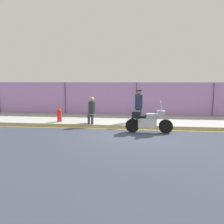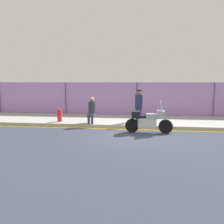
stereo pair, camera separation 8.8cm
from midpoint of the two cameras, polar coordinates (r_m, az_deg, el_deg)
The scene contains 8 objects.
ground_plane at distance 9.66m, azimuth 6.35°, elevation -5.75°, with size 120.00×120.00×0.00m, color #333847.
sidewalk at distance 12.32m, azimuth 6.52°, elevation -2.32°, with size 34.53×3.45×0.17m.
curb_paint_stripe at distance 10.56m, azimuth 6.41°, elevation -4.53°, with size 34.53×0.18×0.01m.
storefront_fence at distance 13.98m, azimuth 6.66°, elevation 3.16°, with size 32.80×0.17×2.22m.
motorcycle at distance 9.87m, azimuth 9.73°, elevation -2.11°, with size 2.10×0.51×1.43m.
officer_standing at distance 11.61m, azimuth 7.23°, elevation 1.70°, with size 0.40×0.40×1.67m.
person_seated_on_curb at distance 11.20m, azimuth -5.07°, elevation 0.89°, with size 0.38×0.68×1.33m.
fire_hydrant at distance 11.87m, azimuth -13.32°, elevation -0.82°, with size 0.24×0.30×0.69m.
Camera 2 is at (0.12, -9.37, 2.31)m, focal length 35.00 mm.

